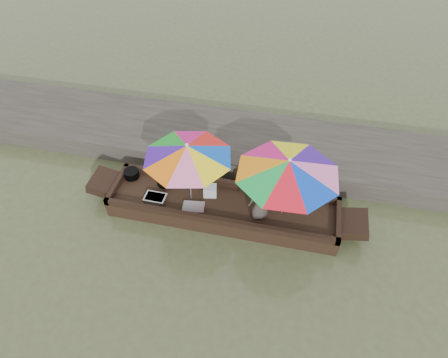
% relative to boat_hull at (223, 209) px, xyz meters
% --- Properties ---
extents(water, '(80.00, 80.00, 0.00)m').
position_rel_boat_hull_xyz_m(water, '(0.00, 0.00, -0.17)').
color(water, '#444B2A').
rests_on(water, ground).
extents(dock, '(22.00, 2.20, 0.50)m').
position_rel_boat_hull_xyz_m(dock, '(0.00, 2.20, 0.08)').
color(dock, '#2D2B26').
rests_on(dock, ground).
extents(boat_hull, '(4.97, 1.20, 0.35)m').
position_rel_boat_hull_xyz_m(boat_hull, '(0.00, 0.00, 0.00)').
color(boat_hull, black).
rests_on(boat_hull, water).
extents(cooking_pot, '(0.34, 0.34, 0.18)m').
position_rel_boat_hull_xyz_m(cooking_pot, '(-2.23, 0.35, 0.27)').
color(cooking_pot, black).
rests_on(cooking_pot, boat_hull).
extents(tray_crayfish, '(0.46, 0.32, 0.09)m').
position_rel_boat_hull_xyz_m(tray_crayfish, '(-1.47, -0.20, 0.22)').
color(tray_crayfish, silver).
rests_on(tray_crayfish, boat_hull).
extents(tray_scallop, '(0.50, 0.38, 0.06)m').
position_rel_boat_hull_xyz_m(tray_scallop, '(-0.58, -0.27, 0.21)').
color(tray_scallop, silver).
rests_on(tray_scallop, boat_hull).
extents(charcoal_grill, '(0.36, 0.36, 0.17)m').
position_rel_boat_hull_xyz_m(charcoal_grill, '(-1.42, 0.30, 0.26)').
color(charcoal_grill, black).
rests_on(charcoal_grill, boat_hull).
extents(supply_bag, '(0.32, 0.27, 0.26)m').
position_rel_boat_hull_xyz_m(supply_bag, '(-0.33, 0.19, 0.30)').
color(supply_bag, silver).
rests_on(supply_bag, boat_hull).
extents(vendor, '(0.58, 0.53, 0.99)m').
position_rel_boat_hull_xyz_m(vendor, '(0.81, -0.16, 0.67)').
color(vendor, '#3A342F').
rests_on(vendor, boat_hull).
extents(umbrella_bow, '(2.11, 2.11, 1.55)m').
position_rel_boat_hull_xyz_m(umbrella_bow, '(-0.71, 0.00, 0.95)').
color(umbrella_bow, blue).
rests_on(umbrella_bow, boat_hull).
extents(umbrella_stern, '(2.64, 2.64, 1.55)m').
position_rel_boat_hull_xyz_m(umbrella_stern, '(1.27, 0.00, 0.95)').
color(umbrella_stern, pink).
rests_on(umbrella_stern, boat_hull).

